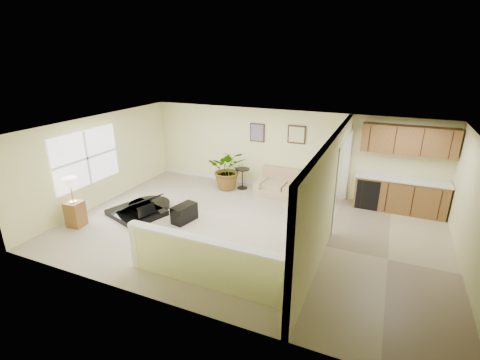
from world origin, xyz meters
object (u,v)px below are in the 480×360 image
at_px(palm_plant, 228,170).
at_px(piano_bench, 184,213).
at_px(loveseat, 286,183).
at_px(lamp_stand, 74,206).
at_px(piano, 137,195).
at_px(accent_table, 242,176).
at_px(small_plant, 327,197).

bearing_deg(palm_plant, piano_bench, -91.14).
xyz_separation_m(piano_bench, palm_plant, (0.05, 2.53, 0.41)).
bearing_deg(loveseat, palm_plant, -171.41).
distance_m(piano_bench, lamp_stand, 2.69).
distance_m(piano, palm_plant, 2.99).
relative_size(piano_bench, palm_plant, 0.47).
bearing_deg(piano, loveseat, 58.81).
relative_size(piano, palm_plant, 1.28).
distance_m(accent_table, lamp_stand, 4.89).
xyz_separation_m(piano, accent_table, (1.85, 2.81, -0.10)).
bearing_deg(lamp_stand, piano, 52.31).
bearing_deg(piano_bench, piano, -176.80).
height_order(loveseat, small_plant, loveseat).
relative_size(piano, small_plant, 3.61).
height_order(piano, small_plant, piano).
distance_m(piano, piano_bench, 1.44).
bearing_deg(loveseat, piano_bench, -122.38).
distance_m(palm_plant, lamp_stand, 4.51).
bearing_deg(piano, palm_plant, 79.05).
bearing_deg(accent_table, small_plant, -3.57).
xyz_separation_m(piano, palm_plant, (1.46, 2.61, 0.11)).
distance_m(palm_plant, small_plant, 3.14).
bearing_deg(small_plant, palm_plant, -179.52).
height_order(loveseat, accent_table, loveseat).
xyz_separation_m(loveseat, lamp_stand, (-4.22, -4.03, 0.16)).
distance_m(piano, loveseat, 4.33).
bearing_deg(piano_bench, small_plant, 38.97).
distance_m(piano_bench, accent_table, 2.77).
bearing_deg(piano_bench, palm_plant, 88.86).
height_order(piano_bench, small_plant, small_plant).
relative_size(accent_table, small_plant, 1.30).
xyz_separation_m(piano, loveseat, (3.29, 2.82, -0.15)).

